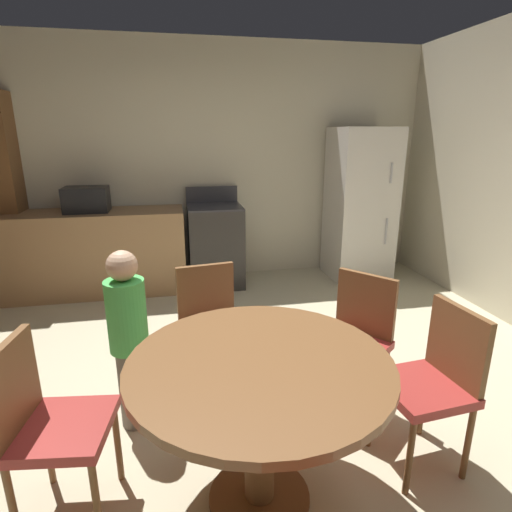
{
  "coord_description": "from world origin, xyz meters",
  "views": [
    {
      "loc": [
        -0.41,
        -2.03,
        1.69
      ],
      "look_at": [
        0.17,
        0.89,
        0.8
      ],
      "focal_mm": 28.82,
      "sensor_mm": 36.0,
      "label": 1
    }
  ],
  "objects_px": {
    "chair_east": "(434,377)",
    "chair_northeast": "(355,335)",
    "chair_west": "(46,420)",
    "oven_range": "(215,245)",
    "person_child": "(129,337)",
    "dining_table": "(260,392)",
    "chair_north": "(210,324)",
    "refrigerator": "(360,205)",
    "microwave": "(87,199)"
  },
  "relations": [
    {
      "from": "chair_northeast",
      "to": "chair_west",
      "type": "distance_m",
      "value": 1.71
    },
    {
      "from": "microwave",
      "to": "dining_table",
      "type": "relative_size",
      "value": 0.38
    },
    {
      "from": "oven_range",
      "to": "chair_west",
      "type": "xyz_separation_m",
      "value": [
        -1.03,
        -2.89,
        0.03
      ]
    },
    {
      "from": "chair_west",
      "to": "refrigerator",
      "type": "bearing_deg",
      "value": 53.56
    },
    {
      "from": "chair_northeast",
      "to": "oven_range",
      "type": "bearing_deg",
      "value": -114.79
    },
    {
      "from": "person_child",
      "to": "chair_northeast",
      "type": "bearing_deg",
      "value": 43.63
    },
    {
      "from": "dining_table",
      "to": "chair_west",
      "type": "height_order",
      "value": "chair_west"
    },
    {
      "from": "refrigerator",
      "to": "person_child",
      "type": "relative_size",
      "value": 1.61
    },
    {
      "from": "chair_north",
      "to": "chair_west",
      "type": "height_order",
      "value": "same"
    },
    {
      "from": "microwave",
      "to": "dining_table",
      "type": "bearing_deg",
      "value": -67.91
    },
    {
      "from": "chair_west",
      "to": "microwave",
      "type": "bearing_deg",
      "value": 103.59
    },
    {
      "from": "oven_range",
      "to": "microwave",
      "type": "relative_size",
      "value": 2.5
    },
    {
      "from": "microwave",
      "to": "person_child",
      "type": "xyz_separation_m",
      "value": [
        0.6,
        -2.33,
        -0.45
      ]
    },
    {
      "from": "dining_table",
      "to": "chair_northeast",
      "type": "height_order",
      "value": "chair_northeast"
    },
    {
      "from": "dining_table",
      "to": "person_child",
      "type": "height_order",
      "value": "person_child"
    },
    {
      "from": "oven_range",
      "to": "chair_east",
      "type": "distance_m",
      "value": 3.04
    },
    {
      "from": "oven_range",
      "to": "refrigerator",
      "type": "height_order",
      "value": "refrigerator"
    },
    {
      "from": "person_child",
      "to": "chair_west",
      "type": "bearing_deg",
      "value": -70.47
    },
    {
      "from": "refrigerator",
      "to": "chair_east",
      "type": "height_order",
      "value": "refrigerator"
    },
    {
      "from": "chair_north",
      "to": "chair_northeast",
      "type": "bearing_deg",
      "value": 60.31
    },
    {
      "from": "microwave",
      "to": "chair_east",
      "type": "distance_m",
      "value": 3.67
    },
    {
      "from": "chair_northeast",
      "to": "chair_west",
      "type": "bearing_deg",
      "value": -23.34
    },
    {
      "from": "chair_north",
      "to": "oven_range",
      "type": "bearing_deg",
      "value": 164.93
    },
    {
      "from": "oven_range",
      "to": "person_child",
      "type": "height_order",
      "value": "oven_range"
    },
    {
      "from": "chair_northeast",
      "to": "chair_east",
      "type": "bearing_deg",
      "value": 73.13
    },
    {
      "from": "oven_range",
      "to": "chair_west",
      "type": "bearing_deg",
      "value": -109.68
    },
    {
      "from": "microwave",
      "to": "chair_northeast",
      "type": "bearing_deg",
      "value": -51.24
    },
    {
      "from": "refrigerator",
      "to": "dining_table",
      "type": "bearing_deg",
      "value": -121.69
    },
    {
      "from": "dining_table",
      "to": "chair_north",
      "type": "relative_size",
      "value": 1.32
    },
    {
      "from": "refrigerator",
      "to": "chair_east",
      "type": "relative_size",
      "value": 2.02
    },
    {
      "from": "chair_east",
      "to": "chair_north",
      "type": "bearing_deg",
      "value": -43.44
    },
    {
      "from": "refrigerator",
      "to": "chair_north",
      "type": "distance_m",
      "value": 2.86
    },
    {
      "from": "dining_table",
      "to": "chair_west",
      "type": "xyz_separation_m",
      "value": [
        -0.92,
        0.12,
        -0.1
      ]
    },
    {
      "from": "dining_table",
      "to": "chair_west",
      "type": "relative_size",
      "value": 1.32
    },
    {
      "from": "microwave",
      "to": "dining_table",
      "type": "xyz_separation_m",
      "value": [
        1.22,
        -3.01,
        -0.43
      ]
    },
    {
      "from": "refrigerator",
      "to": "oven_range",
      "type": "bearing_deg",
      "value": 178.21
    },
    {
      "from": "refrigerator",
      "to": "chair_east",
      "type": "xyz_separation_m",
      "value": [
        -0.9,
        -2.88,
        -0.38
      ]
    },
    {
      "from": "refrigerator",
      "to": "chair_west",
      "type": "bearing_deg",
      "value": -134.13
    },
    {
      "from": "dining_table",
      "to": "chair_west",
      "type": "bearing_deg",
      "value": 172.31
    },
    {
      "from": "chair_east",
      "to": "chair_northeast",
      "type": "height_order",
      "value": "same"
    },
    {
      "from": "oven_range",
      "to": "chair_east",
      "type": "xyz_separation_m",
      "value": [
        0.82,
        -2.93,
        0.03
      ]
    },
    {
      "from": "dining_table",
      "to": "chair_north",
      "type": "distance_m",
      "value": 0.94
    },
    {
      "from": "refrigerator",
      "to": "person_child",
      "type": "distance_m",
      "value": 3.36
    },
    {
      "from": "dining_table",
      "to": "chair_northeast",
      "type": "xyz_separation_m",
      "value": [
        0.72,
        0.59,
        -0.1
      ]
    },
    {
      "from": "oven_range",
      "to": "person_child",
      "type": "xyz_separation_m",
      "value": [
        -0.73,
        -2.33,
        0.11
      ]
    },
    {
      "from": "microwave",
      "to": "person_child",
      "type": "distance_m",
      "value": 2.44
    },
    {
      "from": "chair_east",
      "to": "chair_west",
      "type": "relative_size",
      "value": 1.0
    },
    {
      "from": "chair_east",
      "to": "chair_west",
      "type": "bearing_deg",
      "value": -6.47
    },
    {
      "from": "chair_east",
      "to": "chair_west",
      "type": "xyz_separation_m",
      "value": [
        -1.85,
        0.04,
        0.0
      ]
    },
    {
      "from": "chair_west",
      "to": "person_child",
      "type": "bearing_deg",
      "value": 69.34
    }
  ]
}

